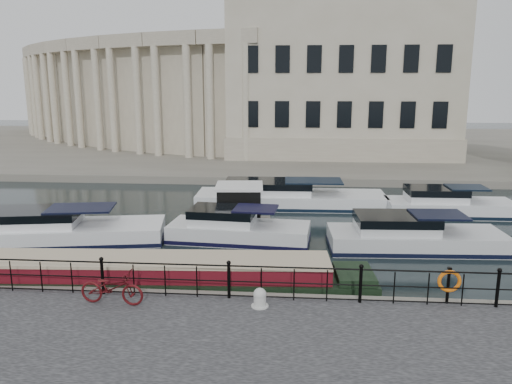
% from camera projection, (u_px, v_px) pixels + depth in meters
% --- Properties ---
extents(ground_plane, '(160.00, 160.00, 0.00)m').
position_uv_depth(ground_plane, '(238.00, 286.00, 17.75)').
color(ground_plane, black).
rests_on(ground_plane, ground).
extents(far_bank, '(120.00, 42.00, 0.55)m').
position_uv_depth(far_bank, '(278.00, 146.00, 55.69)').
color(far_bank, '#6B665B').
rests_on(far_bank, ground_plane).
extents(railing, '(24.14, 0.14, 1.22)m').
position_uv_depth(railing, '(229.00, 278.00, 15.30)').
color(railing, black).
rests_on(railing, near_quay).
extents(civic_building, '(53.55, 31.84, 16.85)m').
position_uv_depth(civic_building, '(267.00, 84.00, 50.15)').
color(civic_building, '#ADA38C').
rests_on(civic_building, far_bank).
extents(bicycle, '(2.02, 0.85, 1.04)m').
position_uv_depth(bicycle, '(112.00, 288.00, 14.92)').
color(bicycle, '#4C0D10').
rests_on(bicycle, near_quay).
extents(mooring_bollard, '(0.52, 0.52, 0.58)m').
position_uv_depth(mooring_bollard, '(260.00, 298.00, 14.78)').
color(mooring_bollard, '#B8B9B4').
rests_on(mooring_bollard, near_quay).
extents(life_ring_post, '(0.70, 0.19, 1.14)m').
position_uv_depth(life_ring_post, '(449.00, 282.00, 14.86)').
color(life_ring_post, black).
rests_on(life_ring_post, near_quay).
extents(narrowboat, '(15.76, 2.92, 1.57)m').
position_uv_depth(narrowboat, '(148.00, 281.00, 17.27)').
color(narrowboat, black).
rests_on(narrowboat, ground_plane).
extents(harbour_hut, '(3.37, 2.88, 2.20)m').
position_uv_depth(harbour_hut, '(239.00, 207.00, 25.11)').
color(harbour_hut, '#6B665B').
rests_on(harbour_hut, ground_plane).
extents(cabin_cruisers, '(27.71, 11.42, 1.99)m').
position_uv_depth(cabin_cruisers, '(275.00, 219.00, 25.16)').
color(cabin_cruisers, white).
rests_on(cabin_cruisers, ground_plane).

